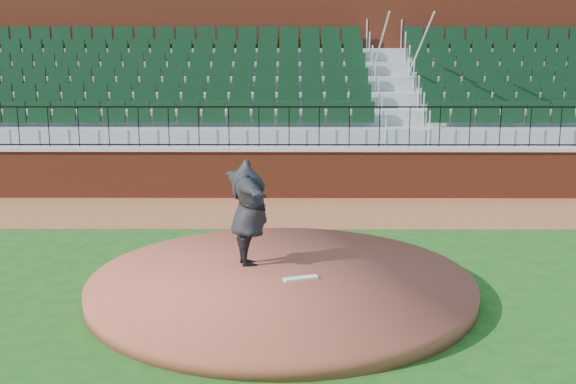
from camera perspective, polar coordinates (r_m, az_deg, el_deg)
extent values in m
plane|color=#194915|center=(11.13, -0.04, -8.17)|extent=(90.00, 90.00, 0.00)
cube|color=brown|center=(16.31, 0.07, -1.60)|extent=(34.00, 3.20, 0.01)
cube|color=maroon|center=(17.75, 0.09, 1.47)|extent=(34.00, 0.35, 1.20)
cube|color=#B7B7B7|center=(17.64, 0.09, 3.55)|extent=(34.00, 0.45, 0.10)
cube|color=maroon|center=(23.00, 0.13, 9.27)|extent=(34.00, 0.50, 5.50)
cylinder|color=brown|center=(11.09, -0.54, -7.56)|extent=(6.03, 6.03, 0.25)
cube|color=white|center=(10.94, 1.04, -7.05)|extent=(0.56, 0.31, 0.04)
imported|color=black|center=(11.45, -3.21, -1.68)|extent=(1.20, 2.25, 1.77)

